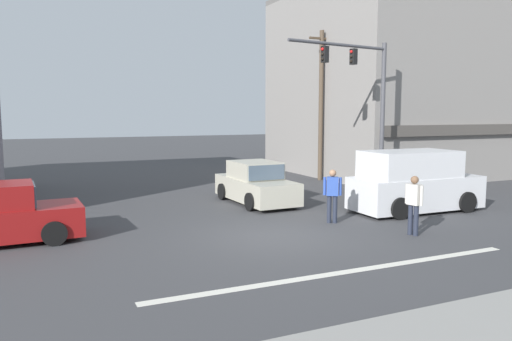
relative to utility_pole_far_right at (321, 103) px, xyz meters
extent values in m
plane|color=#3D3D3F|center=(-7.29, -9.43, -3.87)|extent=(120.00, 120.00, 0.00)
cube|color=silver|center=(-7.29, -12.93, -3.87)|extent=(9.00, 0.24, 0.01)
cube|color=gray|center=(6.53, 1.45, 1.08)|extent=(12.60, 10.97, 9.90)
cube|color=#4C4742|center=(6.53, -4.14, -1.27)|extent=(11.97, 0.24, 0.50)
cylinder|color=brown|center=(0.00, 0.00, -0.15)|extent=(0.22, 0.22, 7.45)
cube|color=#473828|center=(0.00, 0.00, 3.18)|extent=(1.40, 0.12, 0.10)
cylinder|color=#47474C|center=(-0.20, -5.08, -0.77)|extent=(0.18, 0.18, 6.20)
cylinder|color=#47474C|center=(-2.58, -5.44, 2.08)|extent=(4.77, 0.82, 0.12)
cube|color=black|center=(-1.87, -5.33, 1.68)|extent=(0.23, 0.27, 0.60)
sphere|color=red|center=(-1.98, -5.35, 1.86)|extent=(0.12, 0.12, 0.12)
sphere|color=black|center=(-1.98, -5.35, 1.68)|extent=(0.12, 0.12, 0.12)
sphere|color=black|center=(-1.98, -5.35, 1.50)|extent=(0.12, 0.12, 0.12)
cube|color=black|center=(-3.29, -5.54, 1.68)|extent=(0.23, 0.27, 0.60)
sphere|color=red|center=(-3.41, -5.56, 1.86)|extent=(0.12, 0.12, 0.12)
sphere|color=black|center=(-3.41, -5.56, 1.68)|extent=(0.12, 0.12, 0.12)
sphere|color=black|center=(-3.41, -5.56, 1.50)|extent=(0.12, 0.12, 0.12)
cube|color=#475666|center=(-13.34, -7.20, -2.61)|extent=(0.11, 1.44, 0.54)
cylinder|color=black|center=(-12.97, -6.34, -3.55)|extent=(0.65, 0.20, 0.64)
cylinder|color=black|center=(-12.91, -8.04, -3.55)|extent=(0.65, 0.20, 0.64)
cube|color=#B7B29E|center=(-5.67, -4.63, -3.33)|extent=(1.83, 4.15, 0.80)
cube|color=#B7B29E|center=(-5.67, -4.53, -2.61)|extent=(1.62, 1.95, 0.64)
cube|color=#475666|center=(-5.64, -5.50, -2.61)|extent=(1.44, 0.11, 0.54)
cylinder|color=black|center=(-4.78, -5.87, -3.55)|extent=(0.20, 0.65, 0.64)
cylinder|color=black|center=(-6.48, -5.93, -3.55)|extent=(0.20, 0.65, 0.64)
cylinder|color=black|center=(-4.86, -3.33, -3.55)|extent=(0.20, 0.65, 0.64)
cylinder|color=black|center=(-6.56, -3.39, -3.55)|extent=(0.20, 0.65, 0.64)
cube|color=silver|center=(-1.25, -8.31, -3.21)|extent=(4.63, 1.93, 1.10)
cube|color=silver|center=(-1.55, -8.30, -2.21)|extent=(3.23, 1.86, 0.90)
cube|color=#475666|center=(0.07, -8.33, -2.21)|extent=(0.09, 1.66, 0.76)
cylinder|color=black|center=(0.20, -7.41, -3.51)|extent=(0.72, 0.21, 0.72)
cylinder|color=black|center=(0.16, -9.25, -3.51)|extent=(0.72, 0.21, 0.72)
cylinder|color=black|center=(-2.66, -7.36, -3.51)|extent=(0.72, 0.21, 0.72)
cylinder|color=black|center=(-2.69, -9.20, -3.51)|extent=(0.72, 0.21, 0.72)
cylinder|color=#232838|center=(-5.01, -8.67, -3.44)|extent=(0.14, 0.14, 0.86)
cylinder|color=#232838|center=(-4.86, -8.77, -3.44)|extent=(0.14, 0.14, 0.86)
cube|color=#2D4CA5|center=(-4.94, -8.72, -2.72)|extent=(0.42, 0.38, 0.58)
sphere|color=#9E7051|center=(-4.94, -8.72, -2.31)|extent=(0.22, 0.22, 0.22)
cylinder|color=#2D4CA5|center=(-5.14, -8.59, -2.72)|extent=(0.09, 0.09, 0.56)
cylinder|color=#2D4CA5|center=(-4.74, -8.85, -2.72)|extent=(0.09, 0.09, 0.56)
cylinder|color=#232838|center=(-3.76, -10.89, -3.44)|extent=(0.14, 0.14, 0.86)
cylinder|color=#232838|center=(-3.72, -11.06, -3.44)|extent=(0.14, 0.14, 0.86)
cube|color=beige|center=(-3.74, -10.98, -2.72)|extent=(0.29, 0.40, 0.58)
sphere|color=brown|center=(-3.74, -10.98, -2.31)|extent=(0.22, 0.22, 0.22)
cylinder|color=beige|center=(-3.79, -10.74, -2.72)|extent=(0.09, 0.09, 0.56)
cylinder|color=beige|center=(-3.68, -11.21, -2.72)|extent=(0.09, 0.09, 0.56)
camera|label=1|loc=(-13.37, -21.58, -0.47)|focal=35.00mm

